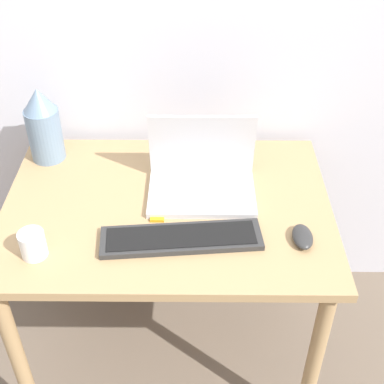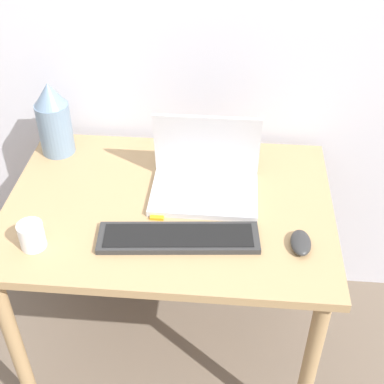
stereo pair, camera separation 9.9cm
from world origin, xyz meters
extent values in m
cube|color=silver|center=(0.00, 0.82, 1.25)|extent=(6.00, 0.05, 2.50)
cube|color=tan|center=(0.00, 0.38, 0.74)|extent=(1.06, 0.76, 0.03)
cylinder|color=tan|center=(-0.47, 0.06, 0.36)|extent=(0.05, 0.05, 0.73)
cylinder|color=tan|center=(0.47, 0.06, 0.36)|extent=(0.05, 0.05, 0.73)
cylinder|color=tan|center=(-0.47, 0.70, 0.36)|extent=(0.05, 0.05, 0.73)
cylinder|color=tan|center=(0.47, 0.70, 0.36)|extent=(0.05, 0.05, 0.73)
cube|color=silver|center=(0.11, 0.42, 0.77)|extent=(0.35, 0.24, 0.02)
cube|color=#B7B7BC|center=(0.11, 0.41, 0.78)|extent=(0.28, 0.13, 0.00)
cube|color=silver|center=(0.11, 0.52, 0.89)|extent=(0.35, 0.04, 0.24)
cube|color=#0F1938|center=(0.11, 0.53, 0.90)|extent=(0.30, 0.03, 0.20)
cube|color=#2D2D2D|center=(0.05, 0.21, 0.77)|extent=(0.49, 0.17, 0.02)
cube|color=black|center=(0.05, 0.21, 0.78)|extent=(0.45, 0.14, 0.00)
ellipsoid|color=#2D2D2D|center=(0.41, 0.21, 0.77)|extent=(0.06, 0.11, 0.03)
cylinder|color=slate|center=(-0.44, 0.64, 0.85)|extent=(0.12, 0.12, 0.19)
cone|color=slate|center=(-0.44, 0.64, 0.99)|extent=(0.11, 0.11, 0.08)
cube|color=orange|center=(-0.03, 0.32, 0.76)|extent=(0.04, 0.05, 0.01)
cylinder|color=white|center=(-0.37, 0.15, 0.80)|extent=(0.07, 0.07, 0.08)
camera|label=1|loc=(0.09, -0.95, 1.86)|focal=50.00mm
camera|label=2|loc=(0.19, -0.94, 1.86)|focal=50.00mm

